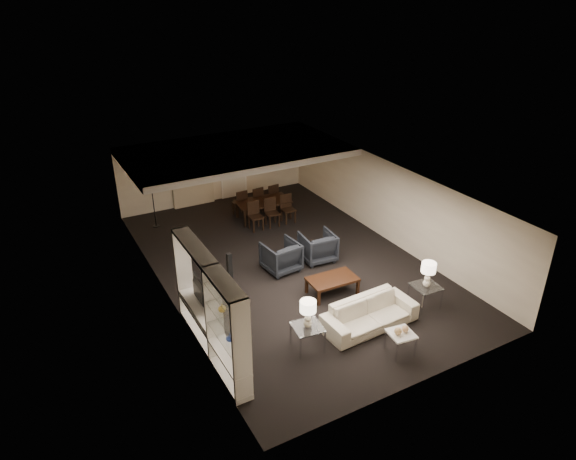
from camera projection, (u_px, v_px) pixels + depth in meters
The scene contains 35 objects.
floor at pixel (288, 264), 14.76m from camera, with size 11.00×11.00×0.00m, color black.
ceiling at pixel (288, 183), 13.66m from camera, with size 7.00×11.00×0.02m, color silver.
wall_back at pixel (215, 167), 18.53m from camera, with size 7.00×0.02×2.50m, color #C3B49D.
wall_front at pixel (425, 333), 9.89m from camera, with size 7.00×0.02×2.50m, color #C3B49D.
wall_left at pixel (164, 255), 12.70m from camera, with size 0.02×11.00×2.50m, color #C3B49D.
wall_right at pixel (388, 201), 15.72m from camera, with size 0.02×11.00×2.50m, color #C3B49D.
ceiling_soffit at pixel (236, 152), 16.45m from camera, with size 7.00×4.00×0.20m, color silver.
curtains at pixel (192, 174), 18.11m from camera, with size 1.50×0.12×2.40m, color beige.
door at pixel (233, 170), 18.90m from camera, with size 0.90×0.05×2.10m, color silver.
painting at pixel (267, 151), 19.28m from camera, with size 0.95×0.04×0.65m, color #142D38.
media_unit at pixel (210, 308), 10.77m from camera, with size 0.38×3.40×2.35m, color white, non-canonical shape.
pendant_light at pixel (245, 164), 16.80m from camera, with size 0.52×0.52×0.24m, color #D8591E.
sofa at pixel (370, 314), 12.01m from camera, with size 2.31×0.90×0.67m, color beige.
coffee_table at pixel (332, 286), 13.31m from camera, with size 1.27×0.74×0.45m, color black, non-canonical shape.
armchair_left at pixel (281, 256), 14.30m from camera, with size 0.92×0.94×0.86m, color black.
armchair_right at pixel (318, 247), 14.82m from camera, with size 0.92×0.94×0.86m, color black.
side_table_left at pixel (307, 337), 11.29m from camera, with size 0.63×0.63×0.59m, color silver, non-canonical shape.
side_table_right at pixel (425, 296), 12.76m from camera, with size 0.63×0.63×0.59m, color white, non-canonical shape.
table_lamp_left at pixel (308, 314), 11.02m from camera, with size 0.36×0.36×0.65m, color white, non-canonical shape.
table_lamp_right at pixel (428, 275), 12.48m from camera, with size 0.36×0.36×0.65m, color white, non-canonical shape.
marble_table at pixel (400, 343), 11.17m from camera, with size 0.53×0.53×0.53m, color white, non-canonical shape.
gold_gourd_a at pixel (398, 331), 10.98m from camera, with size 0.17×0.17×0.17m, color tan.
gold_gourd_b at pixel (405, 329), 11.07m from camera, with size 0.15×0.15×0.15m, color #DEAA75.
television at pixel (198, 294), 11.50m from camera, with size 0.13×1.02×0.59m, color black.
vase_blue at pixel (230, 338), 9.94m from camera, with size 0.15×0.15×0.16m, color #2641A6.
vase_amber at pixel (222, 308), 9.97m from camera, with size 0.16×0.16×0.16m, color gold.
floor_speaker at pixel (230, 272), 13.32m from camera, with size 0.12×0.12×1.09m, color black.
dining_table at pixel (264, 210), 17.44m from camera, with size 1.81×1.01×0.64m, color black.
chair_nl at pixel (256, 216), 16.60m from camera, with size 0.44×0.44×0.95m, color black, non-canonical shape.
chair_nm at pixel (272, 213), 16.86m from camera, with size 0.44×0.44×0.95m, color black, non-canonical shape.
chair_nr at pixel (288, 209), 17.12m from camera, with size 0.44×0.44×0.95m, color black, non-canonical shape.
chair_fl at pixel (240, 202), 17.62m from camera, with size 0.44×0.44×0.95m, color black, non-canonical shape.
chair_fm at pixel (255, 199), 17.88m from camera, with size 0.44×0.44×0.95m, color black, non-canonical shape.
chair_fr at pixel (271, 196), 18.14m from camera, with size 0.44×0.44×0.95m, color black, non-canonical shape.
floor_lamp at pixel (154, 205), 16.68m from camera, with size 0.23×0.23×1.56m, color black, non-canonical shape.
Camera 1 is at (-6.17, -11.23, 7.41)m, focal length 32.00 mm.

